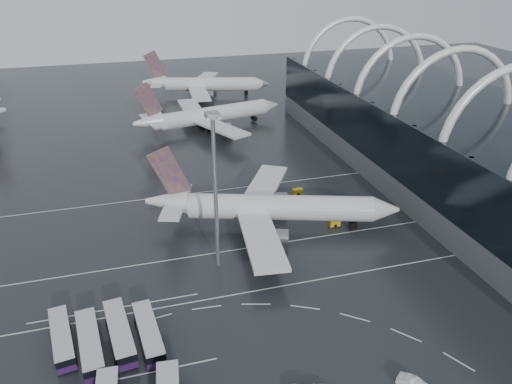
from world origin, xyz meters
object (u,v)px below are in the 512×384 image
object	(u,v)px
bus_row_near_d	(148,333)
gse_cart_belly_a	(334,223)
gse_cart_belly_e	(297,192)
airliner_main	(267,208)
bus_row_near_a	(62,338)
bus_row_near_c	(120,333)
floodlight_mast	(215,174)
gse_cart_belly_c	(250,231)
bus_row_near_b	(90,344)
airliner_gate_c	(204,85)
airliner_gate_b	(207,116)

from	to	relation	value
bus_row_near_d	gse_cart_belly_a	xyz separation A→B (m)	(42.28, 25.27, -1.07)
gse_cart_belly_e	bus_row_near_d	bearing A→B (deg)	-133.50
airliner_main	gse_cart_belly_e	bearing A→B (deg)	66.42
bus_row_near_d	gse_cart_belly_a	world-z (taller)	bus_row_near_d
airliner_main	gse_cart_belly_a	bearing A→B (deg)	4.47
bus_row_near_a	bus_row_near_c	bearing A→B (deg)	-107.85
floodlight_mast	bus_row_near_a	bearing A→B (deg)	-151.44
bus_row_near_c	gse_cart_belly_e	distance (m)	60.21
gse_cart_belly_c	bus_row_near_a	bearing A→B (deg)	-146.23
bus_row_near_b	gse_cart_belly_a	xyz separation A→B (m)	(50.83, 25.32, -1.15)
airliner_main	bus_row_near_c	distance (m)	42.54
bus_row_near_c	gse_cart_belly_a	bearing A→B (deg)	-69.48
airliner_gate_c	floodlight_mast	xyz separation A→B (m)	(-20.59, -121.91, 14.34)
airliner_main	bus_row_near_d	size ratio (longest dim) A/B	4.12
bus_row_near_d	floodlight_mast	distance (m)	28.56
bus_row_near_a	gse_cart_belly_a	xyz separation A→B (m)	(54.93, 22.68, -1.02)
bus_row_near_d	gse_cart_belly_c	size ratio (longest dim) A/B	5.42
bus_row_near_a	bus_row_near_c	world-z (taller)	bus_row_near_c
airliner_gate_b	bus_row_near_d	xyz separation A→B (m)	(-28.40, -97.12, -2.83)
bus_row_near_b	gse_cart_belly_e	bearing A→B (deg)	-55.33
floodlight_mast	gse_cart_belly_a	size ratio (longest dim) A/B	12.74
bus_row_near_d	bus_row_near_a	bearing A→B (deg)	73.15
bus_row_near_c	gse_cart_belly_a	xyz separation A→B (m)	(46.51, 24.08, -1.16)
bus_row_near_b	bus_row_near_d	size ratio (longest dim) A/B	1.05
bus_row_near_a	bus_row_near_c	size ratio (longest dim) A/B	0.92
airliner_main	bus_row_near_b	bearing A→B (deg)	-123.24
gse_cart_belly_a	bus_row_near_c	bearing A→B (deg)	-152.63
airliner_main	airliner_gate_b	size ratio (longest dim) A/B	1.02
airliner_gate_b	floodlight_mast	bearing A→B (deg)	-112.52
airliner_main	airliner_gate_c	xyz separation A→B (m)	(7.24, 110.53, 0.00)
bus_row_near_b	gse_cart_belly_e	size ratio (longest dim) A/B	5.42
airliner_gate_c	bus_row_near_b	xyz separation A→B (m)	(-43.78, -139.40, -2.82)
airliner_main	gse_cart_belly_e	size ratio (longest dim) A/B	21.30
airliner_gate_b	floodlight_mast	distance (m)	82.14
bus_row_near_a	gse_cart_belly_a	world-z (taller)	bus_row_near_a
airliner_gate_c	bus_row_near_c	size ratio (longest dim) A/B	3.75
bus_row_near_a	floodlight_mast	size ratio (longest dim) A/B	0.42
gse_cart_belly_c	gse_cart_belly_e	bearing A→B (deg)	43.06
gse_cart_belly_c	airliner_gate_b	bearing A→B (deg)	86.11
bus_row_near_d	airliner_gate_b	bearing A→B (deg)	-21.62
airliner_main	bus_row_near_b	size ratio (longest dim) A/B	3.93
airliner_main	floodlight_mast	xyz separation A→B (m)	(-13.34, -11.38, 14.34)
airliner_gate_b	airliner_main	bearing A→B (deg)	-103.07
airliner_main	airliner_gate_c	distance (m)	110.76
airliner_gate_c	bus_row_near_c	world-z (taller)	airliner_gate_c
gse_cart_belly_e	gse_cart_belly_a	bearing A→B (deg)	-82.09
airliner_gate_b	gse_cart_belly_a	world-z (taller)	airliner_gate_b
airliner_gate_b	bus_row_near_d	bearing A→B (deg)	-119.02
airliner_gate_b	gse_cart_belly_e	bearing A→B (deg)	-90.88
gse_cart_belly_e	bus_row_near_b	bearing A→B (deg)	-139.01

